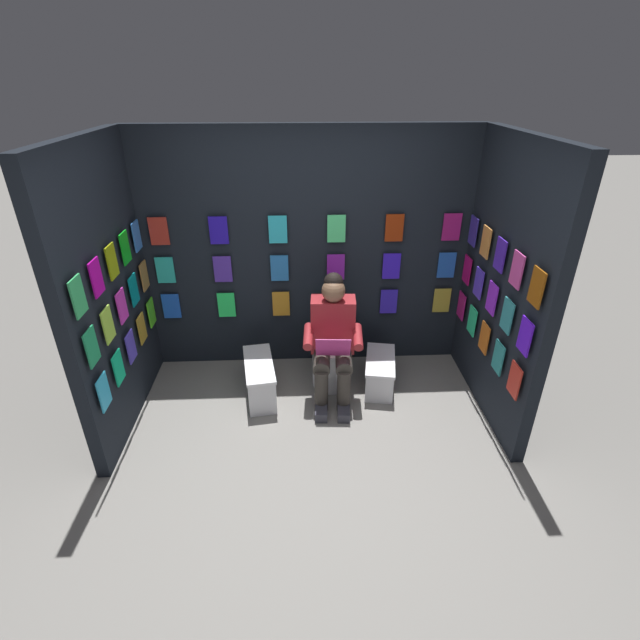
% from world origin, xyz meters
% --- Properties ---
extents(ground_plane, '(30.00, 30.00, 0.00)m').
position_xyz_m(ground_plane, '(0.00, 0.00, 0.00)').
color(ground_plane, gray).
extents(display_wall_back, '(3.21, 0.14, 2.35)m').
position_xyz_m(display_wall_back, '(0.00, -1.65, 1.18)').
color(display_wall_back, black).
rests_on(display_wall_back, ground).
extents(display_wall_left, '(0.14, 1.60, 2.35)m').
position_xyz_m(display_wall_left, '(-1.61, -0.80, 1.17)').
color(display_wall_left, black).
rests_on(display_wall_left, ground).
extents(display_wall_right, '(0.14, 1.60, 2.35)m').
position_xyz_m(display_wall_right, '(1.61, -0.80, 1.17)').
color(display_wall_right, black).
rests_on(display_wall_right, ground).
extents(toilet, '(0.42, 0.56, 0.77)m').
position_xyz_m(toilet, '(-0.22, -1.21, 0.33)').
color(toilet, white).
rests_on(toilet, ground).
extents(person_reading, '(0.54, 0.70, 1.19)m').
position_xyz_m(person_reading, '(-0.21, -0.98, 0.60)').
color(person_reading, maroon).
rests_on(person_reading, ground).
extents(comic_longbox_near, '(0.37, 0.63, 0.31)m').
position_xyz_m(comic_longbox_near, '(-0.68, -1.07, 0.16)').
color(comic_longbox_near, silver).
rests_on(comic_longbox_near, ground).
extents(comic_longbox_far, '(0.35, 0.70, 0.36)m').
position_xyz_m(comic_longbox_far, '(0.48, -0.98, 0.18)').
color(comic_longbox_far, silver).
rests_on(comic_longbox_far, ground).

